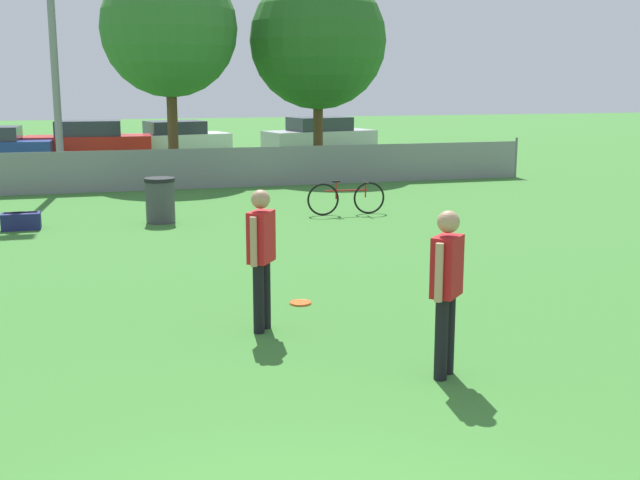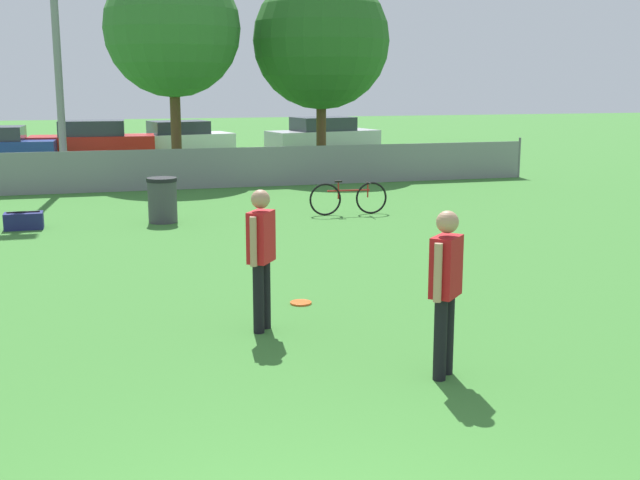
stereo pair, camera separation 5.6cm
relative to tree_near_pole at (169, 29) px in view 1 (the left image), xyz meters
name	(u,v)px [view 1 (the left image)]	position (x,y,z in m)	size (l,w,h in m)	color
fence_backline	(130,171)	(-1.51, -3.33, -3.88)	(23.08, 0.07, 1.21)	gray
tree_near_pole	(169,29)	(0.00, 0.00, 0.00)	(4.11, 4.11, 6.50)	brown
tree_far_right	(318,41)	(4.75, 0.28, -0.27)	(4.40, 4.40, 6.37)	brown
player_defender_red	(446,283)	(0.75, -18.22, -3.47)	(0.41, 0.42, 1.68)	black
player_thrower_red	(261,251)	(-0.68, -16.24, -3.47)	(0.39, 0.45, 1.68)	black
frisbee_disc	(300,303)	(0.05, -15.26, -4.42)	(0.29, 0.29, 0.03)	#E5591E
bicycle_sideline	(346,198)	(2.85, -8.58, -4.07)	(1.76, 0.44, 0.76)	black
trash_bin	(160,200)	(-1.16, -8.44, -3.96)	(0.63, 0.63, 0.93)	#3F3F44
gear_bag_sideline	(21,221)	(-3.90, -8.48, -4.27)	(0.74, 0.41, 0.36)	navy
parked_car_red	(89,142)	(-2.50, 5.60, -3.73)	(4.54, 1.90, 1.47)	black
parked_car_white	(175,139)	(0.79, 7.01, -3.78)	(4.42, 2.63, 1.34)	black
parked_car_silver	(320,136)	(6.58, 6.45, -3.74)	(4.74, 2.68, 1.45)	black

